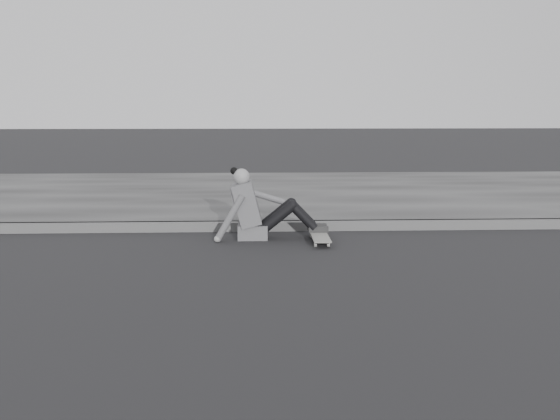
# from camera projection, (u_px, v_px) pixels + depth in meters

# --- Properties ---
(ground) EXTENTS (80.00, 80.00, 0.00)m
(ground) POSITION_uv_depth(u_px,v_px,m) (430.00, 285.00, 5.65)
(ground) COLOR black
(ground) RESTS_ON ground
(curb) EXTENTS (24.00, 0.16, 0.12)m
(curb) POSITION_uv_depth(u_px,v_px,m) (376.00, 225.00, 8.18)
(curb) COLOR #4E4E4E
(curb) RESTS_ON ground
(sidewalk) EXTENTS (24.00, 6.00, 0.12)m
(sidewalk) POSITION_uv_depth(u_px,v_px,m) (343.00, 193.00, 11.16)
(sidewalk) COLOR #383838
(sidewalk) RESTS_ON ground
(skateboard) EXTENTS (0.20, 0.78, 0.09)m
(skateboard) POSITION_uv_depth(u_px,v_px,m) (320.00, 236.00, 7.43)
(skateboard) COLOR gray
(skateboard) RESTS_ON ground
(seated_woman) EXTENTS (1.38, 0.46, 0.88)m
(seated_woman) POSITION_uv_depth(u_px,v_px,m) (258.00, 209.00, 7.60)
(seated_woman) COLOR #545456
(seated_woman) RESTS_ON ground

